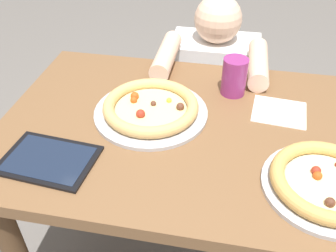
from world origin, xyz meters
name	(u,v)px	position (x,y,z in m)	size (l,w,h in m)	color
dining_table	(191,158)	(0.00, 0.00, 0.62)	(1.15, 0.76, 0.75)	brown
pizza_near	(326,182)	(0.34, -0.18, 0.77)	(0.30, 0.30, 0.05)	#B7B7BC
pizza_far	(151,108)	(-0.13, 0.04, 0.77)	(0.35, 0.35, 0.05)	#B7B7BC
drink_cup_colored	(234,76)	(0.10, 0.20, 0.81)	(0.08, 0.08, 0.12)	#8C2D72
paper_napkin	(279,112)	(0.25, 0.12, 0.75)	(0.16, 0.14, 0.00)	white
tablet	(49,160)	(-0.35, -0.22, 0.75)	(0.25, 0.19, 0.01)	black
diner_seated	(210,105)	(0.02, 0.58, 0.43)	(0.40, 0.52, 0.94)	#333847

